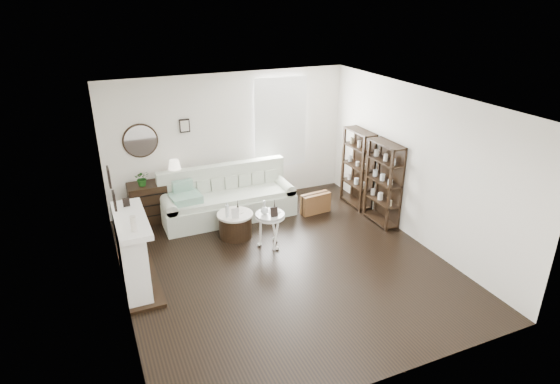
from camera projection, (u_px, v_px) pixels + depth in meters
name	position (u px, v px, depth m)	size (l,w,h in m)	color
room	(264.00, 125.00, 9.62)	(5.50, 5.50, 5.50)	black
fireplace	(133.00, 255.00, 6.91)	(0.50, 1.40, 1.84)	white
shelf_unit_far	(358.00, 168.00, 9.55)	(0.30, 0.80, 1.60)	black
shelf_unit_near	(383.00, 183.00, 8.79)	(0.30, 0.80, 1.60)	black
sofa	(227.00, 201.00, 9.22)	(2.57, 0.89, 1.00)	#B7C1AC
quilt	(186.00, 198.00, 8.71)	(0.55, 0.45, 0.14)	#268D6F
suitcase	(315.00, 203.00, 9.41)	(0.61, 0.20, 0.41)	brown
dresser	(160.00, 201.00, 9.08)	(1.16, 0.50, 0.77)	black
table_lamp	(175.00, 170.00, 8.97)	(0.25, 0.25, 0.40)	white
potted_plant	(142.00, 178.00, 8.72)	(0.27, 0.23, 0.30)	#1B4E16
drum_table	(235.00, 225.00, 8.49)	(0.65, 0.65, 0.45)	black
pedestal_table	(270.00, 216.00, 8.04)	(0.51, 0.51, 0.62)	silver
eiffel_drum	(238.00, 207.00, 8.42)	(0.12, 0.12, 0.21)	black
bottle_drum	(227.00, 210.00, 8.22)	(0.07, 0.07, 0.28)	silver
card_frame_drum	(235.00, 213.00, 8.21)	(0.14, 0.01, 0.18)	silver
eiffel_ped	(275.00, 207.00, 8.04)	(0.11, 0.11, 0.20)	black
flask_ped	(264.00, 207.00, 7.95)	(0.14, 0.14, 0.25)	silver
card_frame_ped	(274.00, 212.00, 7.88)	(0.13, 0.01, 0.17)	black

